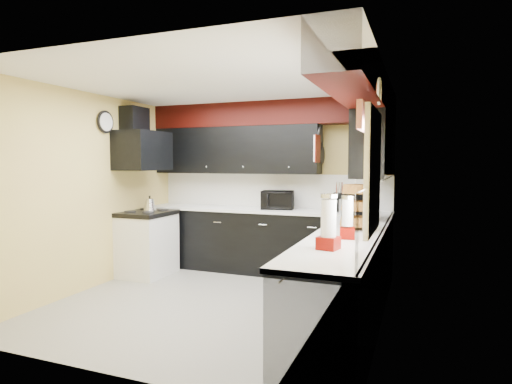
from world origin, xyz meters
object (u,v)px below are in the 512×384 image
Objects in this scene: kettle at (150,204)px; toaster_oven at (277,200)px; utensil_crock at (339,205)px; knife_block at (336,203)px; microwave at (361,206)px.

toaster_oven is at bearing 19.23° from kettle.
kettle is (-1.77, -0.62, -0.07)m from toaster_oven.
utensil_crock is 0.96× the size of kettle.
microwave is at bearing -32.60° from knife_block.
kettle is at bearing -167.21° from utensil_crock.
kettle is at bearing -172.03° from toaster_oven.
kettle is (-2.66, -0.60, -0.03)m from utensil_crock.
toaster_oven is at bearing -160.24° from knife_block.
kettle is at bearing -144.67° from knife_block.
microwave is (1.26, -0.64, 0.02)m from toaster_oven.
toaster_oven is at bearing 179.22° from utensil_crock.
toaster_oven is at bearing 62.07° from microwave.
kettle is at bearing 88.54° from microwave.
microwave is at bearing -38.23° from toaster_oven.
utensil_crock is 0.06m from knife_block.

